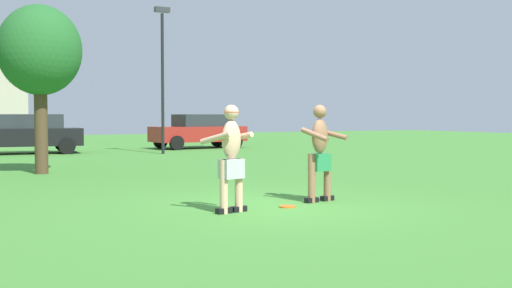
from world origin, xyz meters
name	(u,v)px	position (x,y,z in m)	size (l,w,h in m)	color
ground_plane	(275,207)	(0.00, 0.00, 0.00)	(80.00, 80.00, 0.00)	#428433
player_near	(320,151)	(1.00, 0.13, 0.91)	(0.73, 0.67, 1.72)	black
player_in_gray	(231,153)	(-0.94, -0.22, 0.94)	(0.75, 0.66, 1.71)	black
frisbee	(287,206)	(0.14, -0.16, 0.01)	(0.27, 0.27, 0.03)	orange
car_red_near_post	(199,131)	(6.27, 17.63, 0.82)	(4.40, 2.23, 1.58)	maroon
car_black_far_end	(27,133)	(-1.42, 17.13, 0.82)	(4.46, 2.39, 1.58)	black
lamp_post	(162,64)	(3.34, 14.49, 3.56)	(0.60, 0.24, 5.81)	black
tree_left_field	(40,52)	(-2.41, 8.00, 3.19)	(2.15, 2.15, 4.41)	#4C3823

